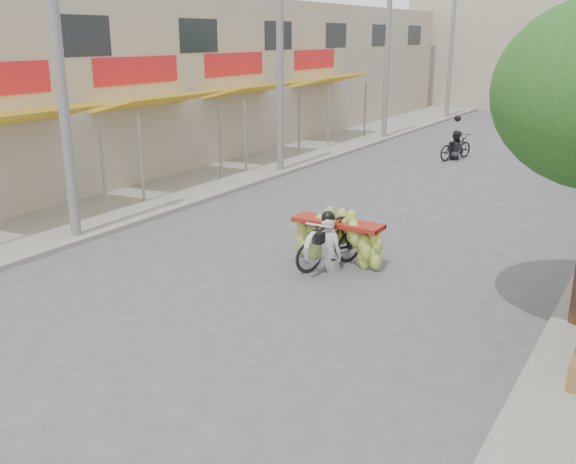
{
  "coord_description": "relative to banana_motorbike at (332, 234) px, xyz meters",
  "views": [
    {
      "loc": [
        6.4,
        -6.66,
        4.62
      ],
      "look_at": [
        0.4,
        3.09,
        1.1
      ],
      "focal_mm": 40.0,
      "sensor_mm": 36.0,
      "label": 1
    }
  ],
  "objects": [
    {
      "name": "utility_pole_near",
      "position": [
        -5.97,
        -1.57,
        3.33
      ],
      "size": [
        0.6,
        0.24,
        8.0
      ],
      "color": "slate",
      "rests_on": "ground"
    },
    {
      "name": "sidewalk_left",
      "position": [
        -7.57,
        10.43,
        -0.63
      ],
      "size": [
        4.0,
        60.0,
        0.12
      ],
      "primitive_type": "cube",
      "color": "gray",
      "rests_on": "ground"
    },
    {
      "name": "utility_pole_far",
      "position": [
        -5.97,
        16.43,
        3.33
      ],
      "size": [
        0.6,
        0.24,
        8.0
      ],
      "color": "slate",
      "rests_on": "ground"
    },
    {
      "name": "bg_motorbike_a",
      "position": [
        -1.56,
        13.14,
        0.04
      ],
      "size": [
        1.16,
        1.86,
        1.95
      ],
      "color": "black",
      "rests_on": "ground"
    },
    {
      "name": "shophouse_row_left",
      "position": [
        -12.55,
        9.41,
        2.31
      ],
      "size": [
        9.77,
        40.0,
        6.0
      ],
      "color": "tan",
      "rests_on": "ground"
    },
    {
      "name": "banana_motorbike",
      "position": [
        0.0,
        0.0,
        0.0
      ],
      "size": [
        2.2,
        1.91,
        2.07
      ],
      "color": "black",
      "rests_on": "ground"
    },
    {
      "name": "bg_motorbike_c",
      "position": [
        -0.05,
        22.7,
        0.08
      ],
      "size": [
        1.42,
        1.86,
        1.95
      ],
      "color": "black",
      "rests_on": "ground"
    },
    {
      "name": "bg_motorbike_b",
      "position": [
        0.35,
        17.55,
        0.14
      ],
      "size": [
        1.14,
        1.92,
        1.95
      ],
      "color": "black",
      "rests_on": "ground"
    },
    {
      "name": "utility_pole_mid",
      "position": [
        -5.97,
        7.43,
        3.33
      ],
      "size": [
        0.6,
        0.24,
        8.0
      ],
      "color": "slate",
      "rests_on": "ground"
    },
    {
      "name": "far_building",
      "position": [
        -0.57,
        33.43,
        2.81
      ],
      "size": [
        20.0,
        6.0,
        7.0
      ],
      "primitive_type": "cube",
      "color": "tan",
      "rests_on": "ground"
    },
    {
      "name": "ground",
      "position": [
        -0.57,
        -4.57,
        -0.69
      ],
      "size": [
        120.0,
        120.0,
        0.0
      ],
      "primitive_type": "plane",
      "color": "#515256",
      "rests_on": "ground"
    },
    {
      "name": "utility_pole_back",
      "position": [
        -5.97,
        25.43,
        3.33
      ],
      "size": [
        0.6,
        0.24,
        8.0
      ],
      "color": "slate",
      "rests_on": "ground"
    }
  ]
}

